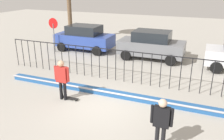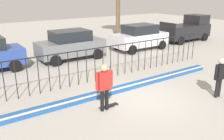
% 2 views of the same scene
% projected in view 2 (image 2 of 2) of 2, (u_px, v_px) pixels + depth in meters
% --- Properties ---
extents(ground_plane, '(60.00, 60.00, 0.00)m').
position_uv_depth(ground_plane, '(141.00, 99.00, 10.21)').
color(ground_plane, '#ADA89E').
extents(bowl_coping_ledge, '(11.00, 0.40, 0.27)m').
position_uv_depth(bowl_coping_ledge, '(124.00, 88.00, 11.07)').
color(bowl_coping_ledge, '#235699').
rests_on(bowl_coping_ledge, ground).
extents(perimeter_fence, '(14.04, 0.04, 1.67)m').
position_uv_depth(perimeter_fence, '(103.00, 59.00, 12.17)').
color(perimeter_fence, black).
rests_on(perimeter_fence, ground).
extents(skateboarder, '(0.73, 0.27, 1.80)m').
position_uv_depth(skateboarder, '(104.00, 83.00, 8.91)').
color(skateboarder, black).
rests_on(skateboarder, ground).
extents(skateboard, '(0.80, 0.20, 0.07)m').
position_uv_depth(skateboard, '(109.00, 106.00, 9.44)').
color(skateboard, black).
rests_on(skateboard, ground).
extents(camera_operator, '(0.68, 0.26, 1.69)m').
position_uv_depth(camera_operator, '(220.00, 74.00, 10.10)').
color(camera_operator, black).
rests_on(camera_operator, ground).
extents(parked_car_gray, '(4.30, 2.12, 1.90)m').
position_uv_depth(parked_car_gray, '(71.00, 45.00, 15.86)').
color(parked_car_gray, slate).
rests_on(parked_car_gray, ground).
extents(parked_car_white, '(4.30, 2.12, 1.90)m').
position_uv_depth(parked_car_white, '(140.00, 37.00, 18.56)').
color(parked_car_white, silver).
rests_on(parked_car_white, ground).
extents(pickup_truck, '(4.70, 2.12, 2.24)m').
position_uv_depth(pickup_truck, '(187.00, 29.00, 21.83)').
color(pickup_truck, black).
rests_on(pickup_truck, ground).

